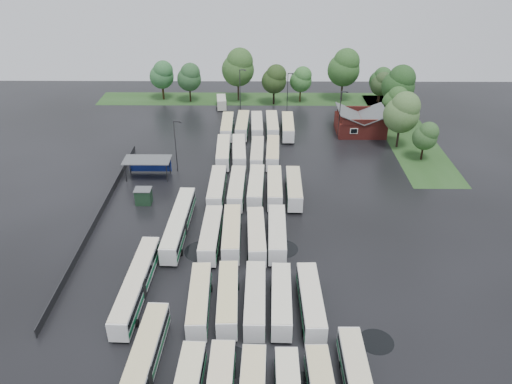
{
  "coord_description": "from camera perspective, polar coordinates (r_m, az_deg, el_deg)",
  "views": [
    {
      "loc": [
        2.55,
        -57.15,
        41.33
      ],
      "look_at": [
        2.0,
        12.0,
        2.5
      ],
      "focal_mm": 35.0,
      "sensor_mm": 36.0,
      "label": 1
    }
  ],
  "objects": [
    {
      "name": "bus_r2c1",
      "position": [
        70.77,
        -2.8,
        -4.72
      ],
      "size": [
        2.66,
        11.56,
        3.21
      ],
      "rotation": [
        0.0,
        0.0,
        0.02
      ],
      "color": "white",
      "rests_on": "ground"
    },
    {
      "name": "grass_strip_north",
      "position": [
        128.76,
        0.19,
        10.6
      ],
      "size": [
        80.0,
        10.0,
        0.01
      ],
      "primitive_type": "cube",
      "color": "#24481B",
      "rests_on": "ground"
    },
    {
      "name": "lamp_post_back_e",
      "position": [
        118.77,
        3.69,
        11.62
      ],
      "size": [
        1.42,
        0.28,
        9.22
      ],
      "color": "#2D2D30",
      "rests_on": "ground"
    },
    {
      "name": "bus_r3c3",
      "position": [
        82.33,
        2.13,
        0.53
      ],
      "size": [
        2.51,
        11.25,
        3.12
      ],
      "rotation": [
        0.0,
        0.0,
        -0.01
      ],
      "color": "white",
      "rests_on": "ground"
    },
    {
      "name": "bus_r5c4",
      "position": [
        106.64,
        3.65,
        7.46
      ],
      "size": [
        2.66,
        11.43,
        3.17
      ],
      "rotation": [
        0.0,
        0.0,
        -0.02
      ],
      "color": "white",
      "rests_on": "ground"
    },
    {
      "name": "bus_r5c0",
      "position": [
        106.7,
        -3.3,
        7.47
      ],
      "size": [
        2.49,
        11.19,
        3.11
      ],
      "rotation": [
        0.0,
        0.0,
        0.01
      ],
      "color": "white",
      "rests_on": "ground"
    },
    {
      "name": "bus_r3c4",
      "position": [
        82.3,
        4.35,
        0.45
      ],
      "size": [
        2.57,
        11.26,
        3.12
      ],
      "rotation": [
        0.0,
        0.0,
        -0.02
      ],
      "color": "white",
      "rests_on": "ground"
    },
    {
      "name": "puddle_0",
      "position": [
        55.55,
        -3.06,
        -18.81
      ],
      "size": [
        4.56,
        4.56,
        0.01
      ],
      "primitive_type": "cylinder",
      "color": "black",
      "rests_on": "ground"
    },
    {
      "name": "west_fence",
      "position": [
        80.72,
        -17.49,
        -2.5
      ],
      "size": [
        0.1,
        50.0,
        1.2
      ],
      "primitive_type": "cube",
      "color": "#2D2D30",
      "rests_on": "ground"
    },
    {
      "name": "tree_north_6",
      "position": [
        126.83,
        14.15,
        11.93
      ],
      "size": [
        4.96,
        4.96,
        8.21
      ],
      "color": "black",
      "rests_on": "ground"
    },
    {
      "name": "bus_r4c1",
      "position": [
        94.61,
        -1.95,
        4.58
      ],
      "size": [
        3.02,
        11.6,
        3.2
      ],
      "rotation": [
        0.0,
        0.0,
        0.05
      ],
      "color": "white",
      "rests_on": "ground"
    },
    {
      "name": "bus_r1c0",
      "position": [
        60.16,
        -6.49,
        -12.14
      ],
      "size": [
        2.76,
        11.09,
        3.07
      ],
      "rotation": [
        0.0,
        0.0,
        0.04
      ],
      "color": "white",
      "rests_on": "ground"
    },
    {
      "name": "lamp_post_ne",
      "position": [
        105.24,
        9.63,
        9.13
      ],
      "size": [
        1.52,
        0.3,
        9.89
      ],
      "color": "#2D2D30",
      "rests_on": "ground"
    },
    {
      "name": "lamp_post_nw",
      "position": [
        90.03,
        -9.12,
        5.6
      ],
      "size": [
        1.5,
        0.29,
        9.76
      ],
      "color": "#2D2D30",
      "rests_on": "ground"
    },
    {
      "name": "tree_north_2",
      "position": [
        125.28,
        -2.01,
        14.09
      ],
      "size": [
        7.94,
        7.94,
        13.16
      ],
      "color": "#2E2018",
      "rests_on": "ground"
    },
    {
      "name": "bus_r4c0",
      "position": [
        94.82,
        -3.77,
        4.57
      ],
      "size": [
        2.78,
        11.41,
        3.16
      ],
      "rotation": [
        0.0,
        0.0,
        0.03
      ],
      "color": "white",
      "rests_on": "ground"
    },
    {
      "name": "tree_east_4",
      "position": [
        128.38,
        14.1,
        12.35
      ],
      "size": [
        5.36,
        5.36,
        8.88
      ],
      "color": "black",
      "rests_on": "ground"
    },
    {
      "name": "tree_east_2",
      "position": [
        113.57,
        15.7,
        10.0
      ],
      "size": [
        5.46,
        5.46,
        9.04
      ],
      "color": "#2F2117",
      "rests_on": "ground"
    },
    {
      "name": "tree_east_0",
      "position": [
        98.91,
        18.87,
        6.11
      ],
      "size": [
        4.64,
        4.64,
        7.68
      ],
      "color": "black",
      "rests_on": "ground"
    },
    {
      "name": "tree_north_5",
      "position": [
        127.14,
        10.09,
        13.87
      ],
      "size": [
        7.87,
        7.87,
        13.04
      ],
      "color": "black",
      "rests_on": "ground"
    },
    {
      "name": "grass_strip_east",
      "position": [
        112.63,
        16.75,
        6.52
      ],
      "size": [
        10.0,
        50.0,
        0.01
      ],
      "primitive_type": "cube",
      "color": "#24481B",
      "rests_on": "ground"
    },
    {
      "name": "bus_r2c2",
      "position": [
        70.23,
        0.03,
        -5.0
      ],
      "size": [
        2.82,
        11.43,
        3.16
      ],
      "rotation": [
        0.0,
        0.0,
        0.04
      ],
      "color": "white",
      "rests_on": "ground"
    },
    {
      "name": "artic_bus_west_c",
      "position": [
        63.62,
        -13.48,
        -10.18
      ],
      "size": [
        2.92,
        16.66,
        3.08
      ],
      "rotation": [
        0.0,
        0.0,
        -0.03
      ],
      "color": "white",
      "rests_on": "ground"
    },
    {
      "name": "puddle_3",
      "position": [
        70.7,
        2.99,
        -6.5
      ],
      "size": [
        4.55,
        4.55,
        0.01
      ],
      "primitive_type": "cylinder",
      "color": "black",
      "rests_on": "ground"
    },
    {
      "name": "bus_r2c0",
      "position": [
        70.68,
        -5.18,
        -4.85
      ],
      "size": [
        2.62,
        11.61,
        3.22
      ],
      "rotation": [
        0.0,
        0.0,
        -0.01
      ],
      "color": "white",
      "rests_on": "ground"
    },
    {
      "name": "lamp_post_back_w",
      "position": [
        117.47,
        -1.77,
        11.79
      ],
      "size": [
        1.59,
        0.31,
        10.32
      ],
      "color": "#2D2D30",
      "rests_on": "ground"
    },
    {
      "name": "tree_north_1",
      "position": [
        126.03,
        -7.6,
        12.91
      ],
      "size": [
        5.88,
        5.88,
        9.75
      ],
      "color": "black",
      "rests_on": "ground"
    },
    {
      "name": "tree_north_0",
      "position": [
        128.74,
        -10.67,
        13.06
      ],
      "size": [
        5.98,
        5.97,
        9.88
      ],
      "color": "#332310",
      "rests_on": "ground"
    },
    {
      "name": "ground",
      "position": [
        70.57,
        -1.71,
        -6.55
      ],
      "size": [
        160.0,
        160.0,
        0.0
      ],
      "primitive_type": "plane",
      "color": "black",
      "rests_on": "ground"
    },
    {
      "name": "puddle_2",
      "position": [
        70.53,
        -6.07,
        -6.74
      ],
      "size": [
        5.25,
        5.25,
        0.01
      ],
      "primitive_type": "cylinder",
      "color": "black",
      "rests_on": "ground"
    },
    {
      "name": "tree_north_3",
      "position": [
        123.04,
        2.16,
        12.8
      ],
      "size": [
        6.01,
        6.01,
        9.95
      ],
      "color": "black",
      "rests_on": "ground"
    },
    {
      "name": "artic_bus_west_a",
      "position": [
        53.51,
        -13.08,
        -19.39
      ],
      "size": [
        3.16,
        17.21,
        3.18
      ],
      "rotation": [
        0.0,
        0.0,
        -0.04
      ],
      "color": "white",
      "rests_on": "ground"
    },
    {
      "name": "bus_r1c1",
      "position": [
        60.05,
        -3.23,
        -12.02
      ],
      "size": [
        2.71,
        11.22,
        3.1
      ],
      "rotation": [
        0.0,
        0.0,
        0.03
      ],
      "color": "white",
      "rests_on": "ground"
    },
    {
      "name": "tree_east_1",
      "position": [
        102.29,
        16.42,
        8.77
      ],
      "size": [
        6.98,
        6.98,
        11.57
      ],
      "color": "black",
      "rests_on": "ground"
    },
    {
      "name": "bus_r5c1",
      "position": [
        107.05,
        -1.55,
        7.61
      ],
      "size": [
        2.77,
        11.6,
        3.21
      ],
      "rotation": [
        0.0,
        0.0,
        -0.03
      ],
      "color": "white",
      "rests_on": "ground"
    },
    {
      "name": "bus_r4c2",
      "position": [
        94.13,
        0.14,
        4.41
      ],
      "size": [
        2.57,
        11.06,
        3.07
      ],
      "rotation": [
        0.0,
        0.0,
        -0.02
      ],
      "color": "white",
      "rests_on": "ground"
    },
    {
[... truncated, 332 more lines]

